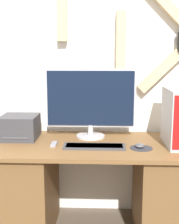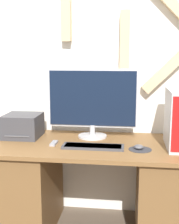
{
  "view_description": "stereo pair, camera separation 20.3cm",
  "coord_description": "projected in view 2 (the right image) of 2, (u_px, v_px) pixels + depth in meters",
  "views": [
    {
      "loc": [
        0.06,
        -1.94,
        1.43
      ],
      "look_at": [
        -0.04,
        0.38,
        1.0
      ],
      "focal_mm": 50.0,
      "sensor_mm": 36.0,
      "label": 1
    },
    {
      "loc": [
        0.26,
        -1.92,
        1.43
      ],
      "look_at": [
        -0.04,
        0.38,
        1.0
      ],
      "focal_mm": 50.0,
      "sensor_mm": 36.0,
      "label": 2
    }
  ],
  "objects": [
    {
      "name": "printer",
      "position": [
        23.0,
        126.0,
        2.58
      ],
      "size": [
        0.29,
        0.3,
        0.19
      ],
      "color": "#38383D",
      "rests_on": "desk"
    },
    {
      "name": "mousepad",
      "position": [
        140.0,
        149.0,
        2.24
      ],
      "size": [
        0.17,
        0.17,
        0.0
      ],
      "color": "#2D2D33",
      "rests_on": "desk"
    },
    {
      "name": "wall_back",
      "position": [
        102.0,
        62.0,
        2.7
      ],
      "size": [
        6.4,
        0.19,
        2.83
      ],
      "color": "white",
      "rests_on": "ground_plane"
    },
    {
      "name": "keyboard",
      "position": [
        93.0,
        146.0,
        2.29
      ],
      "size": [
        0.45,
        0.14,
        0.02
      ],
      "color": "#3D3D42",
      "rests_on": "desk"
    },
    {
      "name": "monitor",
      "position": [
        93.0,
        101.0,
        2.53
      ],
      "size": [
        0.73,
        0.24,
        0.56
      ],
      "color": "#B7B7BC",
      "rests_on": "desk"
    },
    {
      "name": "computer_tower",
      "position": [
        179.0,
        119.0,
        2.27
      ],
      "size": [
        0.17,
        0.41,
        0.42
      ],
      "color": "#B2B2B7",
      "rests_on": "desk"
    },
    {
      "name": "desk",
      "position": [
        95.0,
        188.0,
        2.46
      ],
      "size": [
        1.56,
        0.76,
        0.75
      ],
      "color": "brown",
      "rests_on": "ground_plane"
    },
    {
      "name": "mouse",
      "position": [
        139.0,
        147.0,
        2.25
      ],
      "size": [
        0.07,
        0.08,
        0.03
      ],
      "color": "#4C4C51",
      "rests_on": "mousepad"
    },
    {
      "name": "remote_control",
      "position": [
        54.0,
        143.0,
        2.38
      ],
      "size": [
        0.04,
        0.12,
        0.02
      ],
      "color": "gray",
      "rests_on": "desk"
    }
  ]
}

